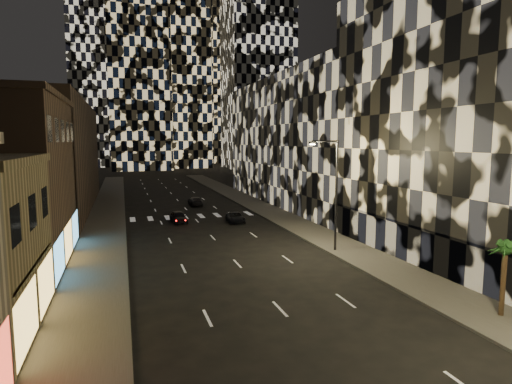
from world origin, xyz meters
TOP-DOWN VIEW (x-y plane):
  - sidewalk_left at (-10.00, 50.00)m, footprint 4.00×120.00m
  - sidewalk_right at (10.00, 50.00)m, footprint 4.00×120.00m
  - curb_left at (-7.90, 50.00)m, footprint 0.20×120.00m
  - curb_right at (7.90, 50.00)m, footprint 0.20×120.00m
  - retail_filler_left at (-17.00, 60.00)m, footprint 10.00×40.00m
  - midrise_right at (20.00, 24.50)m, footprint 16.00×25.00m
  - midrise_base at (12.30, 24.50)m, footprint 0.60×25.00m
  - midrise_filler_right at (20.00, 57.00)m, footprint 16.00×40.00m
  - tower_right_mid at (35.00, 135.00)m, footprint 20.00×20.00m
  - tower_center_low at (-2.00, 140.00)m, footprint 18.00×18.00m
  - streetlight_far at (8.35, 30.00)m, footprint 2.55×0.25m
  - car_dark_midlane at (-2.14, 46.44)m, footprint 1.90×3.93m
  - car_dark_oncoming at (1.75, 58.69)m, footprint 1.70×4.17m
  - car_dark_rightlane at (4.00, 44.85)m, footprint 2.17×4.08m
  - palm_tree at (10.51, 15.51)m, footprint 2.01×1.96m

SIDE VIEW (x-z plane):
  - sidewalk_left at x=-10.00m, z-range 0.00..0.15m
  - sidewalk_right at x=10.00m, z-range 0.00..0.15m
  - curb_left at x=-7.90m, z-range 0.00..0.15m
  - curb_right at x=7.90m, z-range 0.00..0.15m
  - car_dark_rightlane at x=4.00m, z-range 0.00..1.09m
  - car_dark_oncoming at x=1.75m, z-range 0.00..1.21m
  - car_dark_midlane at x=-2.14m, z-range 0.00..1.30m
  - midrise_base at x=12.30m, z-range 0.00..3.00m
  - palm_tree at x=10.51m, z-range 1.43..5.36m
  - streetlight_far at x=8.35m, z-range 0.85..9.85m
  - retail_filler_left at x=-17.00m, z-range 0.00..14.00m
  - midrise_filler_right at x=20.00m, z-range 0.00..18.00m
  - midrise_right at x=20.00m, z-range 0.00..22.00m
  - tower_center_low at x=-2.00m, z-range 0.00..95.00m
  - tower_right_mid at x=35.00m, z-range 0.00..100.00m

